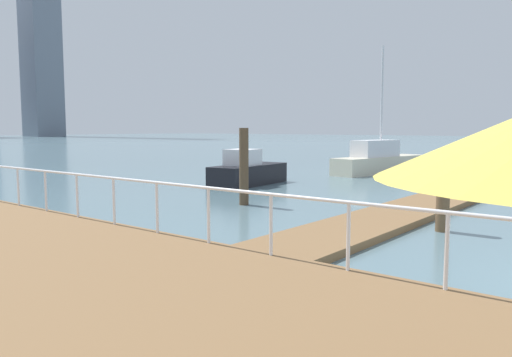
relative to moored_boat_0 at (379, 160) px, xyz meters
The scene contains 7 objects.
ground_plane 17.81m from the moored_boat_0, 160.13° to the left, with size 300.00×300.00×0.00m, color slate.
floating_dock 15.14m from the moored_boat_0, 154.12° to the right, with size 13.25×2.00×0.18m, color olive.
boardwalk_railing 20.21m from the moored_boat_0, 169.73° to the right, with size 0.06×30.93×1.08m.
dock_piling_0 13.96m from the moored_boat_0, behind, with size 0.31×0.31×2.56m, color brown.
dock_piling_2 16.34m from the moored_boat_0, 149.64° to the right, with size 0.33×0.33×1.73m, color brown.
moored_boat_0 is the anchor object (origin of this frame).
moored_boat_1 9.45m from the moored_boat_0, 167.55° to the left, with size 4.47×1.98×1.62m.
Camera 1 is at (-9.89, 1.62, 2.58)m, focal length 35.33 mm.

